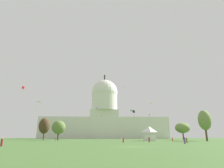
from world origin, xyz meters
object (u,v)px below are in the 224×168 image
at_px(event_tent, 149,133).
at_px(person_red_lawn_far_left, 172,139).
at_px(kite_yellow_low, 84,114).
at_px(tree_west_near, 44,126).
at_px(kite_orange_mid_b, 149,115).
at_px(kite_orange_mid, 151,103).
at_px(kite_lime_low, 38,103).
at_px(kite_pink_mid, 102,116).
at_px(capitol_building, 104,116).
at_px(kite_black_low, 134,112).
at_px(kite_magenta_low, 153,130).
at_px(kite_violet_mid, 97,108).
at_px(kite_red_mid, 24,88).
at_px(person_purple_back_left, 185,140).
at_px(tree_east_near, 182,128).
at_px(kite_blue_low, 68,118).
at_px(tree_west_mid, 59,127).
at_px(kite_gold_mid, 115,93).
at_px(tree_east_far, 205,120).
at_px(person_purple_mid_left, 55,139).
at_px(kite_white_low, 156,123).
at_px(kite_green_mid, 131,110).
at_px(person_white_edge_east, 121,139).
at_px(person_red_aisle_center, 123,140).
at_px(person_maroon_mid_center, 2,142).
at_px(person_olive_front_right, 187,140).
at_px(person_maroon_lawn_far_right, 149,140).

xyz_separation_m(event_tent, person_red_lawn_far_left, (8.17, -6.92, -2.49)).
bearing_deg(event_tent, kite_yellow_low, -127.23).
distance_m(tree_west_near, kite_orange_mid_b, 94.23).
relative_size(event_tent, kite_orange_mid, 8.80).
height_order(kite_lime_low, kite_orange_mid_b, kite_orange_mid_b).
xyz_separation_m(kite_yellow_low, kite_orange_mid_b, (46.62, 111.89, 12.49)).
bearing_deg(kite_pink_mid, capitol_building, 12.11).
bearing_deg(kite_black_low, kite_magenta_low, -68.59).
distance_m(kite_orange_mid, kite_violet_mid, 48.04).
bearing_deg(kite_red_mid, person_purple_back_left, -8.61).
bearing_deg(tree_east_near, kite_lime_low, -142.23).
distance_m(capitol_building, kite_blue_low, 65.54).
xyz_separation_m(tree_west_mid, kite_lime_low, (2.84, -44.27, 5.69)).
xyz_separation_m(kite_lime_low, kite_gold_mid, (29.48, 73.33, 20.03)).
bearing_deg(kite_pink_mid, kite_red_mid, -176.01).
xyz_separation_m(tree_east_far, person_purple_mid_left, (-66.41, 11.82, -8.00)).
bearing_deg(kite_white_low, kite_green_mid, 23.16).
bearing_deg(capitol_building, person_white_edge_east, -86.28).
distance_m(tree_east_far, kite_pink_mid, 120.92).
bearing_deg(kite_pink_mid, kite_yellow_low, -163.34).
distance_m(person_red_lawn_far_left, kite_blue_low, 96.77).
height_order(person_red_aisle_center, kite_lime_low, kite_lime_low).
bearing_deg(person_purple_mid_left, kite_blue_low, -155.52).
xyz_separation_m(kite_magenta_low, kite_red_mid, (-77.54, -106.59, 12.38)).
bearing_deg(person_purple_back_left, kite_gold_mid, -149.76).
bearing_deg(tree_west_mid, person_maroon_mid_center, -85.03).
height_order(person_maroon_mid_center, kite_magenta_low, kite_magenta_low).
bearing_deg(person_purple_mid_left, person_maroon_mid_center, 22.55).
relative_size(capitol_building, kite_orange_mid_b, 40.79).
bearing_deg(kite_lime_low, person_maroon_mid_center, 70.77).
bearing_deg(kite_red_mid, capitol_building, 95.13).
bearing_deg(kite_orange_mid_b, person_purple_back_left, 102.03).
bearing_deg(kite_violet_mid, kite_red_mid, -149.74).
bearing_deg(kite_black_low, tree_east_near, -120.65).
relative_size(kite_orange_mid, kite_gold_mid, 0.27).
bearing_deg(kite_magenta_low, kite_violet_mid, 31.15).
height_order(kite_pink_mid, kite_yellow_low, kite_pink_mid).
xyz_separation_m(person_olive_front_right, kite_gold_mid, (-16.93, 79.33, 31.82)).
height_order(kite_blue_low, kite_lime_low, kite_blue_low).
height_order(event_tent, tree_east_far, tree_east_far).
distance_m(kite_magenta_low, kite_lime_low, 136.23).
xyz_separation_m(tree_east_far, kite_gold_mid, (-36.06, 54.50, 23.86)).
distance_m(tree_west_near, kite_violet_mid, 51.17).
height_order(kite_red_mid, kite_gold_mid, kite_gold_mid).
bearing_deg(tree_east_far, capitol_building, 108.12).
relative_size(event_tent, person_maroon_lawn_far_right, 4.18).
xyz_separation_m(tree_west_mid, kite_orange_mid_b, (65.17, 64.12, 14.20)).
relative_size(kite_green_mid, kite_black_low, 0.27).
xyz_separation_m(person_white_edge_east, kite_pink_mid, (-10.51, 101.95, 21.51)).
distance_m(event_tent, tree_west_near, 62.83).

